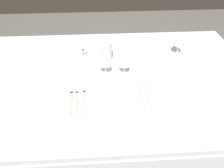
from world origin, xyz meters
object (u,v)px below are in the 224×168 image
at_px(fork_salad, 71,100).
at_px(dinner_knife, 142,98).
at_px(spoon_soup, 147,94).
at_px(drink_tumbler, 106,53).
at_px(wine_glass_centre, 105,61).
at_px(coffee_cup_left, 76,50).
at_px(fork_outer, 84,100).
at_px(fork_inner, 77,100).
at_px(wine_glass_right, 124,61).
at_px(wine_glass_left, 180,40).
at_px(dinner_plate, 113,100).

xyz_separation_m(fork_salad, dinner_knife, (0.37, -0.01, 0.00)).
distance_m(spoon_soup, drink_tumbler, 0.41).
bearing_deg(wine_glass_centre, coffee_cup_left, 130.20).
xyz_separation_m(fork_outer, wine_glass_centre, (0.12, 0.22, 0.09)).
xyz_separation_m(dinner_knife, spoon_soup, (0.03, 0.03, 0.00)).
bearing_deg(fork_salad, wine_glass_centre, 49.16).
relative_size(fork_outer, spoon_soup, 1.02).
relative_size(fork_inner, wine_glass_right, 1.67).
distance_m(wine_glass_right, drink_tumbler, 0.19).
xyz_separation_m(dinner_knife, wine_glass_centre, (-0.18, 0.23, 0.09)).
xyz_separation_m(dinner_knife, wine_glass_right, (-0.07, 0.22, 0.09)).
bearing_deg(fork_salad, drink_tumbler, 61.72).
bearing_deg(fork_inner, dinner_knife, -1.07).
height_order(fork_inner, wine_glass_centre, wine_glass_centre).
relative_size(fork_salad, wine_glass_centre, 1.49).
xyz_separation_m(coffee_cup_left, wine_glass_centre, (0.18, -0.22, 0.05)).
relative_size(fork_inner, dinner_knife, 0.95).
xyz_separation_m(spoon_soup, drink_tumbler, (-0.20, 0.35, 0.05)).
relative_size(wine_glass_centre, wine_glass_left, 0.94).
bearing_deg(coffee_cup_left, fork_salad, -90.37).
relative_size(dinner_knife, wine_glass_centre, 1.63).
distance_m(spoon_soup, wine_glass_centre, 0.31).
bearing_deg(fork_inner, dinner_plate, -5.83).
bearing_deg(drink_tumbler, fork_outer, -109.48).
relative_size(fork_salad, spoon_soup, 0.96).
bearing_deg(wine_glass_right, spoon_soup, -62.27).
relative_size(fork_salad, drink_tumbler, 1.63).
relative_size(spoon_soup, coffee_cup_left, 1.98).
distance_m(fork_salad, wine_glass_centre, 0.30).
bearing_deg(fork_outer, spoon_soup, 3.72).
height_order(dinner_plate, coffee_cup_left, coffee_cup_left).
relative_size(fork_inner, fork_salad, 1.04).
xyz_separation_m(fork_outer, fork_inner, (-0.04, -0.00, -0.00)).
xyz_separation_m(wine_glass_centre, drink_tumbler, (0.01, 0.15, -0.04)).
relative_size(coffee_cup_left, drink_tumbler, 0.86).
bearing_deg(fork_outer, wine_glass_centre, 61.23).
distance_m(dinner_knife, spoon_soup, 0.04).
height_order(fork_inner, spoon_soup, spoon_soup).
distance_m(dinner_plate, dinner_knife, 0.15).
bearing_deg(drink_tumbler, fork_salad, -118.28).
height_order(fork_salad, wine_glass_right, wine_glass_right).
relative_size(coffee_cup_left, wine_glass_left, 0.74).
relative_size(fork_salad, dinner_knife, 0.92).
bearing_deg(coffee_cup_left, dinner_knife, -50.65).
xyz_separation_m(dinner_plate, dinner_knife, (0.15, 0.01, -0.01)).
xyz_separation_m(fork_outer, wine_glass_left, (0.62, 0.43, 0.10)).
height_order(dinner_plate, drink_tumbler, drink_tumbler).
bearing_deg(wine_glass_centre, fork_inner, -125.42).
distance_m(spoon_soup, coffee_cup_left, 0.58).
bearing_deg(dinner_plate, spoon_soup, 12.92).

